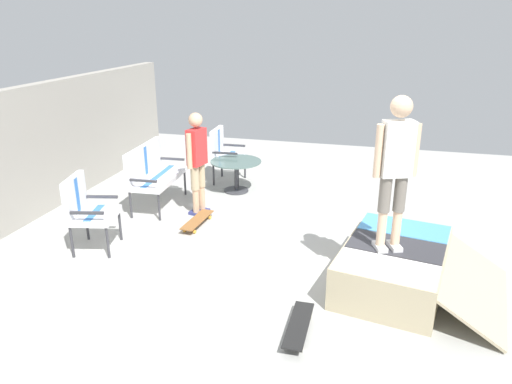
{
  "coord_description": "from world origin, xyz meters",
  "views": [
    {
      "loc": [
        -5.66,
        -1.17,
        2.96
      ],
      "look_at": [
        0.34,
        0.42,
        0.7
      ],
      "focal_mm": 33.72,
      "sensor_mm": 36.0,
      "label": 1
    }
  ],
  "objects_px": {
    "patio_bench": "(151,170)",
    "patio_table": "(236,170)",
    "skate_ramp": "(396,266)",
    "person_watching": "(197,157)",
    "skateboard_by_bench": "(197,220)",
    "patio_chair_near_house": "(223,150)",
    "person_skater": "(396,163)",
    "patio_chair_by_wall": "(85,206)",
    "skateboard_spare": "(299,325)"
  },
  "relations": [
    {
      "from": "patio_chair_by_wall",
      "to": "patio_table",
      "type": "bearing_deg",
      "value": -25.03
    },
    {
      "from": "person_watching",
      "to": "skateboard_by_bench",
      "type": "relative_size",
      "value": 2.0
    },
    {
      "from": "skateboard_by_bench",
      "to": "patio_chair_by_wall",
      "type": "bearing_deg",
      "value": 133.77
    },
    {
      "from": "patio_chair_near_house",
      "to": "patio_chair_by_wall",
      "type": "height_order",
      "value": "same"
    },
    {
      "from": "patio_table",
      "to": "skateboard_by_bench",
      "type": "distance_m",
      "value": 1.64
    },
    {
      "from": "skate_ramp",
      "to": "person_watching",
      "type": "distance_m",
      "value": 3.43
    },
    {
      "from": "patio_table",
      "to": "skateboard_by_bench",
      "type": "bearing_deg",
      "value": 175.71
    },
    {
      "from": "patio_bench",
      "to": "patio_table",
      "type": "height_order",
      "value": "patio_bench"
    },
    {
      "from": "person_watching",
      "to": "skateboard_spare",
      "type": "xyz_separation_m",
      "value": [
        -2.66,
        -2.08,
        -0.85
      ]
    },
    {
      "from": "person_skater",
      "to": "person_watching",
      "type": "bearing_deg",
      "value": 61.38
    },
    {
      "from": "skate_ramp",
      "to": "patio_table",
      "type": "xyz_separation_m",
      "value": [
        2.62,
        2.75,
        0.15
      ]
    },
    {
      "from": "patio_chair_near_house",
      "to": "skateboard_by_bench",
      "type": "distance_m",
      "value": 2.17
    },
    {
      "from": "person_skater",
      "to": "skateboard_spare",
      "type": "height_order",
      "value": "person_skater"
    },
    {
      "from": "skate_ramp",
      "to": "patio_chair_near_house",
      "type": "height_order",
      "value": "patio_chair_near_house"
    },
    {
      "from": "skate_ramp",
      "to": "patio_table",
      "type": "relative_size",
      "value": 2.27
    },
    {
      "from": "patio_chair_near_house",
      "to": "skate_ramp",
      "type": "bearing_deg",
      "value": -134.69
    },
    {
      "from": "skate_ramp",
      "to": "person_watching",
      "type": "xyz_separation_m",
      "value": [
        1.48,
        3.02,
        0.68
      ]
    },
    {
      "from": "patio_bench",
      "to": "patio_table",
      "type": "xyz_separation_m",
      "value": [
        1.01,
        -1.13,
        -0.21
      ]
    },
    {
      "from": "skate_ramp",
      "to": "person_skater",
      "type": "relative_size",
      "value": 1.19
    },
    {
      "from": "patio_bench",
      "to": "patio_chair_by_wall",
      "type": "relative_size",
      "value": 1.25
    },
    {
      "from": "person_skater",
      "to": "skateboard_spare",
      "type": "relative_size",
      "value": 2.14
    },
    {
      "from": "patio_bench",
      "to": "person_skater",
      "type": "bearing_deg",
      "value": -114.52
    },
    {
      "from": "patio_chair_near_house",
      "to": "patio_table",
      "type": "bearing_deg",
      "value": -141.22
    },
    {
      "from": "skate_ramp",
      "to": "skateboard_spare",
      "type": "distance_m",
      "value": 1.52
    },
    {
      "from": "patio_bench",
      "to": "skateboard_by_bench",
      "type": "xyz_separation_m",
      "value": [
        -0.59,
        -1.01,
        -0.53
      ]
    },
    {
      "from": "person_skater",
      "to": "patio_table",
      "type": "bearing_deg",
      "value": 43.95
    },
    {
      "from": "patio_bench",
      "to": "patio_chair_by_wall",
      "type": "distance_m",
      "value": 1.69
    },
    {
      "from": "skateboard_by_bench",
      "to": "person_skater",
      "type": "bearing_deg",
      "value": -112.18
    },
    {
      "from": "patio_chair_by_wall",
      "to": "patio_table",
      "type": "height_order",
      "value": "patio_chair_by_wall"
    },
    {
      "from": "person_watching",
      "to": "skateboard_by_bench",
      "type": "xyz_separation_m",
      "value": [
        -0.46,
        -0.15,
        -0.85
      ]
    },
    {
      "from": "person_watching",
      "to": "person_skater",
      "type": "bearing_deg",
      "value": -118.62
    },
    {
      "from": "patio_table",
      "to": "skateboard_spare",
      "type": "bearing_deg",
      "value": -154.46
    },
    {
      "from": "skate_ramp",
      "to": "person_skater",
      "type": "bearing_deg",
      "value": 126.63
    },
    {
      "from": "patio_bench",
      "to": "skateboard_by_bench",
      "type": "distance_m",
      "value": 1.29
    },
    {
      "from": "patio_chair_near_house",
      "to": "person_watching",
      "type": "relative_size",
      "value": 0.63
    },
    {
      "from": "skate_ramp",
      "to": "patio_bench",
      "type": "xyz_separation_m",
      "value": [
        1.61,
        3.88,
        0.36
      ]
    },
    {
      "from": "skate_ramp",
      "to": "patio_bench",
      "type": "distance_m",
      "value": 4.22
    },
    {
      "from": "patio_bench",
      "to": "person_skater",
      "type": "height_order",
      "value": "person_skater"
    },
    {
      "from": "patio_chair_near_house",
      "to": "patio_table",
      "type": "distance_m",
      "value": 0.66
    },
    {
      "from": "patio_bench",
      "to": "person_skater",
      "type": "distance_m",
      "value": 4.22
    },
    {
      "from": "patio_chair_near_house",
      "to": "person_skater",
      "type": "height_order",
      "value": "person_skater"
    },
    {
      "from": "skate_ramp",
      "to": "skateboard_by_bench",
      "type": "xyz_separation_m",
      "value": [
        1.02,
        2.87,
        -0.17
      ]
    },
    {
      "from": "patio_bench",
      "to": "person_watching",
      "type": "relative_size",
      "value": 0.79
    },
    {
      "from": "skate_ramp",
      "to": "skateboard_by_bench",
      "type": "bearing_deg",
      "value": 70.44
    },
    {
      "from": "patio_chair_near_house",
      "to": "skateboard_spare",
      "type": "bearing_deg",
      "value": -152.75
    },
    {
      "from": "patio_chair_near_house",
      "to": "skateboard_by_bench",
      "type": "bearing_deg",
      "value": -172.54
    },
    {
      "from": "patio_table",
      "to": "skateboard_by_bench",
      "type": "height_order",
      "value": "patio_table"
    },
    {
      "from": "skateboard_by_bench",
      "to": "patio_table",
      "type": "bearing_deg",
      "value": -4.29
    },
    {
      "from": "person_watching",
      "to": "person_skater",
      "type": "height_order",
      "value": "person_skater"
    },
    {
      "from": "skate_ramp",
      "to": "person_watching",
      "type": "height_order",
      "value": "person_watching"
    }
  ]
}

